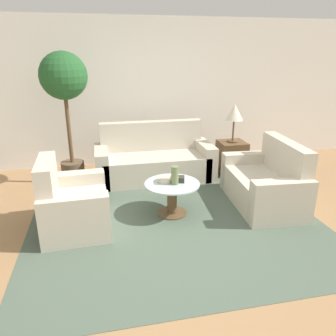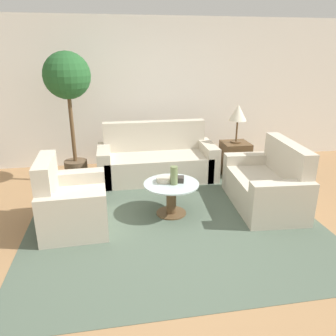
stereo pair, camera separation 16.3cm
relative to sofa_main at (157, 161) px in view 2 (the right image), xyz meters
The scene contains 13 objects.
ground_plane 2.02m from the sofa_main, 93.75° to the right, with size 14.00×14.00×0.00m, color #9E754C.
wall_back 1.37m from the sofa_main, 98.18° to the left, with size 10.00×0.06×2.60m.
rug 1.40m from the sofa_main, 89.97° to the right, with size 3.56×3.57×0.01m.
sofa_main is the anchor object (origin of this frame).
armchair 1.94m from the sofa_main, 130.55° to the right, with size 0.78×0.98×0.87m.
loveseat 1.91m from the sofa_main, 44.72° to the right, with size 0.87×1.40×0.89m.
coffee_table 1.37m from the sofa_main, 89.97° to the right, with size 0.71×0.71×0.43m.
side_table 1.34m from the sofa_main, ahead, with size 0.44×0.44×0.57m.
table_lamp 1.55m from the sofa_main, ahead, with size 0.29×0.29×0.64m.
potted_plant 1.79m from the sofa_main, behind, with size 0.70×0.70×2.03m.
vase 1.43m from the sofa_main, 88.87° to the right, with size 0.09×0.09×0.24m.
bowl 1.31m from the sofa_main, 93.42° to the right, with size 0.21×0.21×0.06m.
book_stack 1.35m from the sofa_main, 86.40° to the right, with size 0.20×0.16×0.07m.
Camera 2 is at (-0.57, -3.17, 2.01)m, focal length 35.00 mm.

